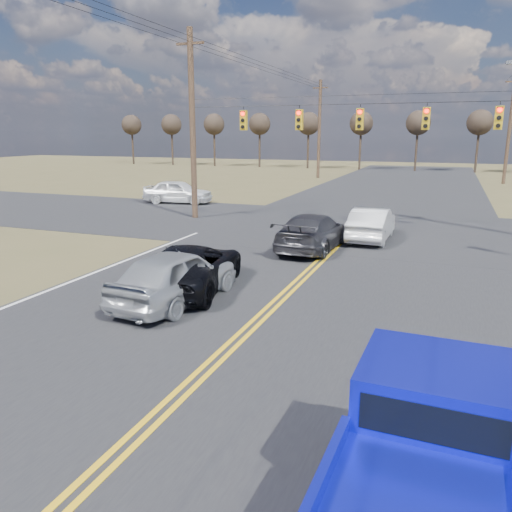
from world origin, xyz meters
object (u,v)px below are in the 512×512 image
(silver_suv, at_px, (176,276))
(white_car_queue, at_px, (372,224))
(black_suv, at_px, (191,267))
(dgrey_car_queue, at_px, (313,232))
(cross_car_west, at_px, (178,192))
(pickup_truck, at_px, (423,504))

(silver_suv, bearing_deg, white_car_queue, -105.42)
(silver_suv, relative_size, black_suv, 0.91)
(white_car_queue, distance_m, dgrey_car_queue, 3.37)
(silver_suv, height_order, cross_car_west, cross_car_west)
(cross_car_west, bearing_deg, silver_suv, -158.59)
(black_suv, xyz_separation_m, dgrey_car_queue, (2.12, 6.51, 0.05))
(pickup_truck, relative_size, cross_car_west, 1.15)
(dgrey_car_queue, height_order, cross_car_west, cross_car_west)
(pickup_truck, bearing_deg, white_car_queue, 101.67)
(pickup_truck, distance_m, cross_car_west, 30.43)
(silver_suv, xyz_separation_m, white_car_queue, (3.86, 10.55, -0.04))
(pickup_truck, xyz_separation_m, white_car_queue, (-3.11, 17.59, -0.24))
(white_car_queue, xyz_separation_m, cross_car_west, (-14.12, 7.50, 0.06))
(dgrey_car_queue, distance_m, cross_car_west, 15.88)
(white_car_queue, xyz_separation_m, dgrey_car_queue, (-1.97, -2.74, 0.01))
(white_car_queue, bearing_deg, dgrey_car_queue, 54.70)
(white_car_queue, bearing_deg, pickup_truck, 100.49)
(silver_suv, relative_size, white_car_queue, 1.02)
(black_suv, distance_m, cross_car_west, 19.52)
(dgrey_car_queue, bearing_deg, black_suv, 74.48)
(silver_suv, height_order, white_car_queue, silver_suv)
(white_car_queue, distance_m, cross_car_west, 15.98)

